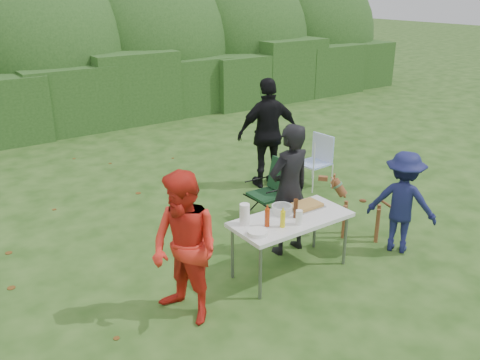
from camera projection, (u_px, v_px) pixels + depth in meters
ground at (275, 269)px, 6.47m from camera, size 80.00×80.00×0.00m
hedge_row at (68, 97)px, 12.26m from camera, size 22.00×1.40×1.70m
shrub_backdrop at (45, 58)px, 13.21m from camera, size 20.00×2.60×3.20m
folding_table at (291, 222)px, 6.20m from camera, size 1.50×0.70×0.74m
person_cook at (289, 190)px, 6.62m from camera, size 0.66×0.44×1.78m
person_red_jacket at (185, 249)px, 5.25m from camera, size 0.82×0.94×1.67m
person_black_puffy at (268, 133)px, 8.84m from camera, size 1.22×0.75×1.93m
child at (402, 202)px, 6.72m from camera, size 0.91×1.04×1.40m
dog at (362, 210)px, 7.13m from camera, size 0.86×0.94×0.87m
camping_chair at (269, 191)px, 7.67m from camera, size 0.61×0.61×0.94m
lawn_chair at (313, 161)px, 9.00m from camera, size 0.59×0.59×0.92m
food_tray at (305, 207)px, 6.44m from camera, size 0.45×0.30×0.02m
focaccia_bread at (305, 205)px, 6.43m from camera, size 0.40×0.26×0.04m
mustard_bottle at (283, 219)px, 5.91m from camera, size 0.06×0.06×0.20m
ketchup_bottle at (267, 217)px, 5.93m from camera, size 0.06×0.06×0.22m
beer_bottle at (296, 208)px, 6.14m from camera, size 0.06×0.06×0.24m
paper_towel_roll at (245, 214)px, 5.96m from camera, size 0.12×0.12×0.26m
cup_stack at (299, 217)px, 5.97m from camera, size 0.08×0.08×0.18m
pasta_bowl at (282, 209)px, 6.29m from camera, size 0.26×0.26×0.10m
plate_stack at (258, 233)px, 5.75m from camera, size 0.24×0.24×0.05m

